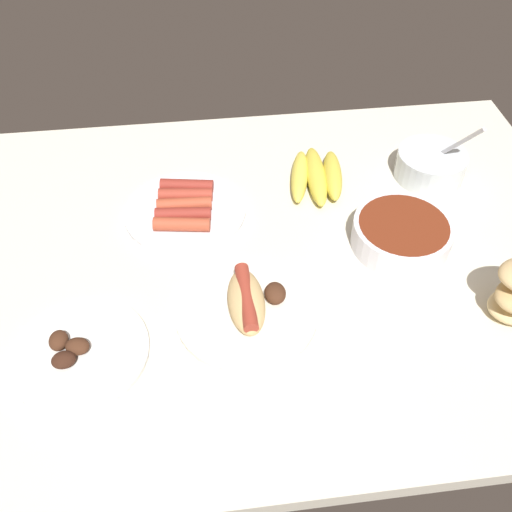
# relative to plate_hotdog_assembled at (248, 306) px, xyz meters

# --- Properties ---
(ground_plane) EXTENTS (1.20, 0.90, 0.03)m
(ground_plane) POSITION_rel_plate_hotdog_assembled_xyz_m (0.08, 0.14, -0.03)
(ground_plane) COLOR silver
(plate_hotdog_assembled) EXTENTS (0.24, 0.24, 0.06)m
(plate_hotdog_assembled) POSITION_rel_plate_hotdog_assembled_xyz_m (0.00, 0.00, 0.00)
(plate_hotdog_assembled) COLOR white
(plate_hotdog_assembled) RESTS_ON ground_plane
(bowl_chili) EXTENTS (0.18, 0.18, 0.05)m
(bowl_chili) POSITION_rel_plate_hotdog_assembled_xyz_m (0.30, 0.12, 0.01)
(bowl_chili) COLOR white
(bowl_chili) RESTS_ON ground_plane
(plate_sausages) EXTENTS (0.24, 0.24, 0.04)m
(plate_sausages) POSITION_rel_plate_hotdog_assembled_xyz_m (-0.09, 0.26, -0.01)
(plate_sausages) COLOR white
(plate_sausages) RESTS_ON ground_plane
(plate_grilled_meat) EXTENTS (0.22, 0.22, 0.03)m
(plate_grilled_meat) POSITION_rel_plate_hotdog_assembled_xyz_m (-0.27, -0.05, -0.01)
(plate_grilled_meat) COLOR white
(plate_grilled_meat) RESTS_ON ground_plane
(bowl_coleslaw) EXTENTS (0.14, 0.14, 0.16)m
(bowl_coleslaw) POSITION_rel_plate_hotdog_assembled_xyz_m (0.42, 0.31, 0.01)
(bowl_coleslaw) COLOR silver
(bowl_coleslaw) RESTS_ON ground_plane
(banana_bunch) EXTENTS (0.13, 0.19, 0.04)m
(banana_bunch) POSITION_rel_plate_hotdog_assembled_xyz_m (0.18, 0.32, -0.00)
(banana_bunch) COLOR gold
(banana_bunch) RESTS_ON ground_plane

